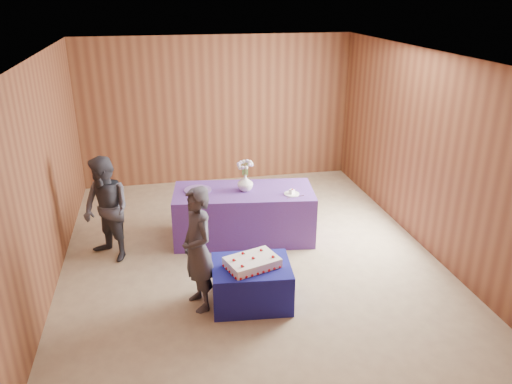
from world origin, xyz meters
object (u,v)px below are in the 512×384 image
object	(u,v)px
sheet_cake	(252,262)
vase	(245,183)
cake_table	(251,284)
guest_right	(106,210)
serving_table	(244,214)
guest_left	(198,249)

from	to	relation	value
sheet_cake	vase	xyz separation A→B (m)	(0.23, 1.68, 0.31)
cake_table	guest_right	size ratio (longest dim) A/B	0.62
vase	cake_table	bearing A→B (deg)	-98.14
guest_right	serving_table	bearing A→B (deg)	55.83
cake_table	guest_left	world-z (taller)	guest_left
cake_table	serving_table	distance (m)	1.67
serving_table	vase	world-z (taller)	vase
sheet_cake	guest_left	xyz separation A→B (m)	(-0.60, 0.09, 0.18)
cake_table	vase	size ratio (longest dim) A/B	3.83
cake_table	serving_table	xyz separation A→B (m)	(0.21, 1.66, 0.12)
serving_table	guest_left	distance (m)	1.82
sheet_cake	vase	bearing A→B (deg)	64.02
cake_table	guest_right	bearing A→B (deg)	145.26
cake_table	guest_left	xyz separation A→B (m)	(-0.60, 0.06, 0.49)
guest_right	guest_left	bearing A→B (deg)	-2.75
sheet_cake	vase	world-z (taller)	vase
cake_table	guest_right	xyz separation A→B (m)	(-1.68, 1.42, 0.47)
cake_table	vase	world-z (taller)	vase
serving_table	guest_left	size ratio (longest dim) A/B	1.36
sheet_cake	guest_right	distance (m)	2.23
guest_right	vase	bearing A→B (deg)	55.75
cake_table	sheet_cake	xyz separation A→B (m)	(0.00, -0.03, 0.30)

